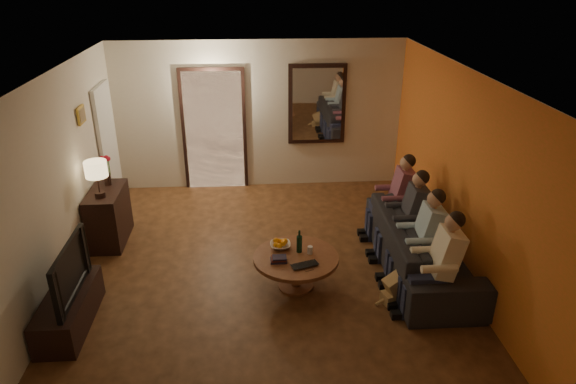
{
  "coord_description": "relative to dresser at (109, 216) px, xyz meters",
  "views": [
    {
      "loc": [
        -0.14,
        -5.72,
        3.78
      ],
      "look_at": [
        0.3,
        0.3,
        1.05
      ],
      "focal_mm": 32.0,
      "sensor_mm": 36.0,
      "label": 1
    }
  ],
  "objects": [
    {
      "name": "floor",
      "position": [
        2.25,
        -1.07,
        -0.4
      ],
      "size": [
        5.0,
        6.0,
        0.01
      ],
      "primitive_type": "cube",
      "color": "#3F2411",
      "rests_on": "ground"
    },
    {
      "name": "ceiling",
      "position": [
        2.25,
        -1.07,
        2.2
      ],
      "size": [
        5.0,
        6.0,
        0.01
      ],
      "primitive_type": "cube",
      "color": "white",
      "rests_on": "back_wall"
    },
    {
      "name": "back_wall",
      "position": [
        2.25,
        1.93,
        0.9
      ],
      "size": [
        5.0,
        0.02,
        2.6
      ],
      "primitive_type": "cube",
      "color": "beige",
      "rests_on": "floor"
    },
    {
      "name": "front_wall",
      "position": [
        2.25,
        -4.07,
        0.9
      ],
      "size": [
        5.0,
        0.02,
        2.6
      ],
      "primitive_type": "cube",
      "color": "beige",
      "rests_on": "floor"
    },
    {
      "name": "left_wall",
      "position": [
        -0.25,
        -1.07,
        0.9
      ],
      "size": [
        0.02,
        6.0,
        2.6
      ],
      "primitive_type": "cube",
      "color": "beige",
      "rests_on": "floor"
    },
    {
      "name": "right_wall",
      "position": [
        4.75,
        -1.07,
        0.9
      ],
      "size": [
        0.02,
        6.0,
        2.6
      ],
      "primitive_type": "cube",
      "color": "beige",
      "rests_on": "floor"
    },
    {
      "name": "orange_accent",
      "position": [
        4.74,
        -1.07,
        0.9
      ],
      "size": [
        0.01,
        6.0,
        2.6
      ],
      "primitive_type": "cube",
      "color": "orange",
      "rests_on": "right_wall"
    },
    {
      "name": "kitchen_doorway",
      "position": [
        1.45,
        1.91,
        0.65
      ],
      "size": [
        1.0,
        0.06,
        2.1
      ],
      "primitive_type": "cube",
      "color": "#FFE0A5",
      "rests_on": "floor"
    },
    {
      "name": "door_trim",
      "position": [
        1.45,
        1.9,
        0.65
      ],
      "size": [
        1.12,
        0.04,
        2.22
      ],
      "primitive_type": "cube",
      "color": "black",
      "rests_on": "floor"
    },
    {
      "name": "fridge_glimpse",
      "position": [
        1.7,
        1.91,
        0.5
      ],
      "size": [
        0.45,
        0.03,
        1.7
      ],
      "primitive_type": "cube",
      "color": "silver",
      "rests_on": "floor"
    },
    {
      "name": "mirror_frame",
      "position": [
        3.25,
        1.89,
        1.1
      ],
      "size": [
        1.0,
        0.05,
        1.4
      ],
      "primitive_type": "cube",
      "color": "black",
      "rests_on": "back_wall"
    },
    {
      "name": "mirror_glass",
      "position": [
        3.25,
        1.86,
        1.1
      ],
      "size": [
        0.86,
        0.02,
        1.26
      ],
      "primitive_type": "cube",
      "color": "white",
      "rests_on": "back_wall"
    },
    {
      "name": "white_door",
      "position": [
        -0.21,
        1.23,
        0.62
      ],
      "size": [
        0.06,
        0.85,
        2.04
      ],
      "primitive_type": "cube",
      "color": "white",
      "rests_on": "floor"
    },
    {
      "name": "framed_art",
      "position": [
        -0.22,
        0.23,
        1.45
      ],
      "size": [
        0.03,
        0.28,
        0.24
      ],
      "primitive_type": "cube",
      "color": "#B28C33",
      "rests_on": "left_wall"
    },
    {
      "name": "art_canvas",
      "position": [
        -0.21,
        0.23,
        1.45
      ],
      "size": [
        0.01,
        0.22,
        0.18
      ],
      "primitive_type": "cube",
      "color": "brown",
      "rests_on": "left_wall"
    },
    {
      "name": "dresser",
      "position": [
        0.0,
        0.0,
        0.0
      ],
      "size": [
        0.45,
        0.9,
        0.8
      ],
      "primitive_type": "cube",
      "color": "black",
      "rests_on": "floor"
    },
    {
      "name": "table_lamp",
      "position": [
        0.0,
        -0.22,
        0.67
      ],
      "size": [
        0.3,
        0.3,
        0.54
      ],
      "primitive_type": null,
      "color": "beige",
      "rests_on": "dresser"
    },
    {
      "name": "flower_vase",
      "position": [
        0.0,
        0.22,
        0.62
      ],
      "size": [
        0.14,
        0.14,
        0.44
      ],
      "primitive_type": null,
      "color": "red",
      "rests_on": "dresser"
    },
    {
      "name": "tv_stand",
      "position": [
        0.0,
        -1.93,
        -0.2
      ],
      "size": [
        0.45,
        1.21,
        0.4
      ],
      "primitive_type": "cube",
      "color": "black",
      "rests_on": "floor"
    },
    {
      "name": "tv",
      "position": [
        0.0,
        -1.93,
        0.31
      ],
      "size": [
        1.07,
        0.14,
        0.61
      ],
      "primitive_type": "imported",
      "rotation": [
        0.0,
        0.0,
        1.57
      ],
      "color": "black",
      "rests_on": "tv_stand"
    },
    {
      "name": "sofa",
      "position": [
        4.28,
        -1.09,
        -0.04
      ],
      "size": [
        2.48,
        1.0,
        0.72
      ],
      "primitive_type": "imported",
      "rotation": [
        0.0,
        0.0,
        1.56
      ],
      "color": "black",
      "rests_on": "floor"
    },
    {
      "name": "person_a",
      "position": [
        4.18,
        -1.99,
        0.2
      ],
      "size": [
        0.6,
        0.4,
        1.2
      ],
      "primitive_type": null,
      "color": "tan",
      "rests_on": "sofa"
    },
    {
      "name": "person_b",
      "position": [
        4.18,
        -1.39,
        0.2
      ],
      "size": [
        0.6,
        0.4,
        1.2
      ],
      "primitive_type": null,
      "color": "tan",
      "rests_on": "sofa"
    },
    {
      "name": "person_c",
      "position": [
        4.18,
        -0.79,
        0.2
      ],
      "size": [
        0.6,
        0.4,
        1.2
      ],
      "primitive_type": null,
      "color": "tan",
      "rests_on": "sofa"
    },
    {
      "name": "person_d",
      "position": [
        4.18,
        -0.19,
        0.2
      ],
      "size": [
        0.6,
        0.4,
        1.2
      ],
      "primitive_type": null,
      "color": "tan",
      "rests_on": "sofa"
    },
    {
      "name": "dog",
      "position": [
        3.86,
        -1.74,
        -0.12
      ],
      "size": [
        0.61,
        0.41,
        0.56
      ],
      "primitive_type": null,
      "rotation": [
        0.0,
        0.0,
        0.32
      ],
      "color": "tan",
      "rests_on": "floor"
    },
    {
      "name": "coffee_table",
      "position": [
        2.6,
        -1.38,
        -0.18
      ],
      "size": [
        1.23,
        1.23,
        0.45
      ],
      "primitive_type": "cylinder",
      "rotation": [
        0.0,
        0.0,
        -0.18
      ],
      "color": "brown",
      "rests_on": "floor"
    },
    {
      "name": "bowl",
      "position": [
        2.42,
        -1.16,
        0.08
      ],
      "size": [
        0.26,
        0.26,
        0.06
      ],
      "primitive_type": "imported",
      "color": "white",
      "rests_on": "coffee_table"
    },
    {
      "name": "oranges",
      "position": [
        2.42,
        -1.16,
        0.15
      ],
      "size": [
        0.2,
        0.2,
        0.08
      ],
      "primitive_type": null,
      "color": "orange",
      "rests_on": "bowl"
    },
    {
      "name": "wine_bottle",
      "position": [
        2.65,
        -1.28,
        0.2
      ],
      "size": [
        0.07,
        0.07,
        0.31
      ],
      "primitive_type": null,
      "color": "black",
      "rests_on": "coffee_table"
    },
    {
      "name": "wine_glass",
      "position": [
        2.78,
        -1.33,
        0.1
      ],
      "size": [
        0.06,
        0.06,
        0.1
      ],
      "primitive_type": "cylinder",
      "color": "silver",
      "rests_on": "coffee_table"
    },
    {
      "name": "book_stack",
      "position": [
        2.38,
        -1.48,
        0.08
      ],
      "size": [
        0.2,
        0.15,
        0.07
      ],
      "primitive_type": null,
      "color": "black",
      "rests_on": "coffee_table"
    },
    {
      "name": "laptop",
      "position": [
        2.7,
        -1.66,
        0.06
      ],
      "size": [
        0.38,
        0.31,
        0.03
      ],
      "primitive_type": "imported",
      "rotation": [
        0.0,
        0.0,
        0.32
      ],
      "color": "black",
      "rests_on": "coffee_table"
    }
  ]
}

